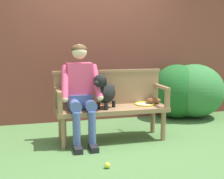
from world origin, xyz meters
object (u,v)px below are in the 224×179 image
person_seated (81,90)px  garden_bench (112,112)px  dog_on_bench (104,91)px  tennis_ball (107,165)px  tennis_racket (144,104)px  baseball_glove (153,101)px

person_seated → garden_bench: bearing=1.8°
dog_on_bench → tennis_ball: dog_on_bench is taller
tennis_ball → person_seated: bearing=98.5°
person_seated → tennis_racket: (0.94, 0.10, -0.26)m
person_seated → dog_on_bench: person_seated is taller
person_seated → tennis_racket: 0.98m
dog_on_bench → garden_bench: bearing=23.3°
baseball_glove → person_seated: bearing=-166.0°
tennis_racket → tennis_ball: size_ratio=8.77×
person_seated → dog_on_bench: bearing=-6.7°
tennis_ball → garden_bench: bearing=72.3°
garden_bench → baseball_glove: size_ratio=7.02×
garden_bench → tennis_ball: (-0.30, -0.94, -0.37)m
garden_bench → dog_on_bench: dog_on_bench is taller
baseball_glove → tennis_ball: size_ratio=3.33×
baseball_glove → tennis_ball: 1.49m
dog_on_bench → tennis_ball: bearing=-101.5°
tennis_racket → tennis_ball: (-0.80, -1.03, -0.45)m
dog_on_bench → tennis_racket: 0.68m
baseball_glove → dog_on_bench: bearing=-161.0°
garden_bench → tennis_racket: tennis_racket is taller
baseball_glove → tennis_ball: baseball_glove is taller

